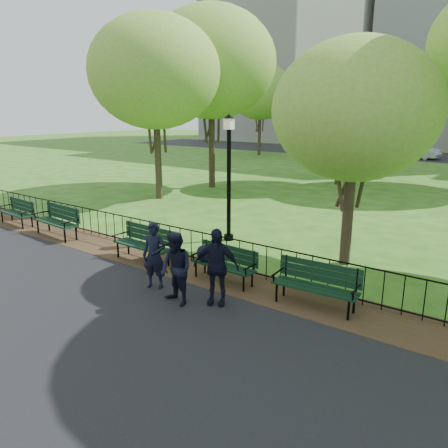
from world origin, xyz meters
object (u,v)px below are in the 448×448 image
Objects in this scene: park_bench_left_a at (145,240)px; person_left at (154,256)px; park_bench_left_c at (18,209)px; person_right at (216,267)px; tree_near_w at (155,72)px; park_bench_left_b at (59,217)px; tree_near_e at (356,111)px; park_bench_main at (216,257)px; tree_mid_w at (211,63)px; sedan_silver at (415,150)px; person_mid at (176,269)px; tree_far_c at (344,87)px; tree_far_w at (260,92)px; lamppost at (229,174)px; park_bench_right_a at (317,280)px.

person_left is (1.55, -1.17, 0.19)m from park_bench_left_a.
park_bench_left_c is 1.06× the size of person_right.
park_bench_left_b is at bearing -74.30° from tree_near_w.
park_bench_left_a is at bearing -145.81° from tree_near_e.
park_bench_main is 1.09× the size of person_left.
park_bench_left_c is 0.20× the size of tree_mid_w.
tree_near_e is (4.51, 3.06, 3.43)m from park_bench_left_a.
sedan_silver reaches higher than park_bench_main.
person_mid is 0.95× the size of person_right.
park_bench_left_b is 0.27× the size of tree_far_c.
sedan_silver is at bearing 107.28° from person_mid.
person_left is at bearing -35.48° from park_bench_left_a.
tree_mid_w reaches higher than park_bench_left_a.
park_bench_left_a is at bearing -64.30° from tree_far_w.
park_bench_main is at bearing -78.48° from tree_far_c.
tree_far_c reaches higher than park_bench_left_c.
lamppost is 4.28m from tree_near_e.
tree_mid_w is 5.41× the size of person_right.
tree_near_w is at bearing 151.71° from lamppost.
tree_near_e is 5.95m from person_mid.
tree_near_e is 3.67× the size of person_mid.
park_bench_main is 8.98m from park_bench_left_c.
park_bench_left_a is 0.24× the size of tree_far_w.
park_bench_left_c is at bearing -178.73° from park_bench_left_a.
person_right is at bearing -16.26° from person_left.
tree_far_c is at bearing 96.26° from lamppost.
park_bench_left_b is 5.78m from lamppost.
person_right is (-1.79, -1.16, 0.26)m from park_bench_right_a.
lamppost reaches higher than park_bench_left_c.
tree_near_w reaches higher than tree_far_w.
park_bench_left_a is 6.44m from tree_near_e.
park_bench_right_a is 16.73m from tree_far_c.
park_bench_left_c is 0.22× the size of tree_near_w.
tree_far_w is (-17.02, 22.93, 1.47)m from tree_near_e.
tree_near_e is at bearing 33.53° from person_left.
tree_near_e is (2.09, 3.01, 3.45)m from park_bench_main.
person_right is (1.68, 0.15, 0.05)m from person_left.
park_bench_left_b is at bearing -178.72° from park_bench_left_a.
tree_near_e reaches higher than park_bench_left_a.
tree_far_c is (3.39, 15.17, 4.55)m from park_bench_left_b.
park_bench_left_b is 11.90m from tree_mid_w.
park_bench_main is 5.03m from tree_near_e.
park_bench_left_b is 0.34× the size of tree_near_e.
tree_mid_w is (-10.24, 7.29, 2.26)m from tree_near_e.
tree_near_e is 28.60m from tree_far_w.
tree_near_w is at bearing -71.20° from tree_far_w.
park_bench_left_c is at bearing 149.98° from person_left.
tree_near_w reaches higher than person_left.
tree_near_w is at bearing 112.47° from person_left.
tree_near_e is 3.47× the size of person_right.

